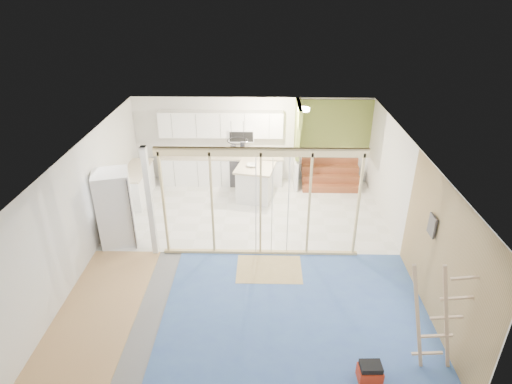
{
  "coord_description": "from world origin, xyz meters",
  "views": [
    {
      "loc": [
        0.38,
        -8.1,
        5.69
      ],
      "look_at": [
        0.19,
        0.6,
        1.28
      ],
      "focal_mm": 30.0,
      "sensor_mm": 36.0,
      "label": 1
    }
  ],
  "objects_px": {
    "toolbox": "(370,373)",
    "ladder": "(436,318)",
    "fridge": "(115,208)",
    "island": "(255,183)"
  },
  "relations": [
    {
      "from": "island",
      "to": "ladder",
      "type": "relative_size",
      "value": 0.6
    },
    {
      "from": "toolbox",
      "to": "ladder",
      "type": "bearing_deg",
      "value": 15.66
    },
    {
      "from": "fridge",
      "to": "ladder",
      "type": "bearing_deg",
      "value": -47.07
    },
    {
      "from": "toolbox",
      "to": "island",
      "type": "bearing_deg",
      "value": 105.42
    },
    {
      "from": "island",
      "to": "ladder",
      "type": "xyz_separation_m",
      "value": [
        2.9,
        -5.79,
        0.52
      ]
    },
    {
      "from": "ladder",
      "to": "fridge",
      "type": "bearing_deg",
      "value": 156.86
    },
    {
      "from": "island",
      "to": "toolbox",
      "type": "xyz_separation_m",
      "value": [
        1.93,
        -6.1,
        -0.33
      ]
    },
    {
      "from": "island",
      "to": "ladder",
      "type": "distance_m",
      "value": 6.5
    },
    {
      "from": "fridge",
      "to": "island",
      "type": "height_order",
      "value": "fridge"
    },
    {
      "from": "fridge",
      "to": "island",
      "type": "xyz_separation_m",
      "value": [
        3.18,
        2.25,
        -0.41
      ]
    }
  ]
}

